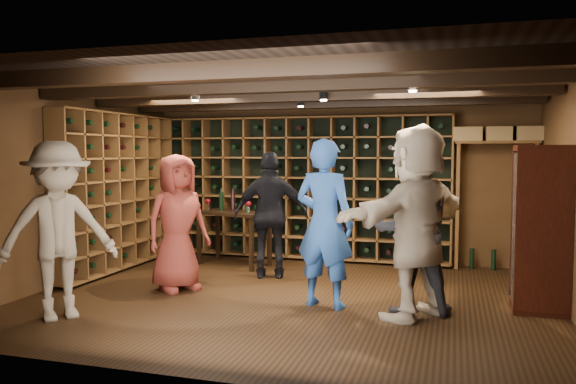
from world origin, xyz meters
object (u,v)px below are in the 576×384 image
(man_blue_shirt, at_px, (325,223))
(man_grey_suit, at_px, (413,231))
(guest_red_floral, at_px, (177,222))
(display_cabinet, at_px, (540,232))
(guest_woman_black, at_px, (271,215))
(guest_khaki, at_px, (58,231))
(guest_beige, at_px, (416,221))
(tasting_table, at_px, (233,217))

(man_blue_shirt, relative_size, man_grey_suit, 1.06)
(guest_red_floral, bearing_deg, man_blue_shirt, -64.22)
(display_cabinet, height_order, guest_woman_black, display_cabinet)
(display_cabinet, bearing_deg, guest_khaki, -160.53)
(guest_woman_black, distance_m, guest_beige, 2.41)
(man_blue_shirt, bearing_deg, display_cabinet, -156.22)
(man_grey_suit, relative_size, guest_beige, 0.87)
(guest_khaki, height_order, guest_beige, guest_beige)
(man_grey_suit, bearing_deg, guest_woman_black, -45.29)
(man_blue_shirt, relative_size, tasting_table, 1.55)
(guest_woman_black, bearing_deg, guest_khaki, 41.62)
(tasting_table, bearing_deg, display_cabinet, -2.68)
(man_grey_suit, height_order, guest_beige, guest_beige)
(guest_beige, relative_size, tasting_table, 1.67)
(guest_khaki, bearing_deg, guest_red_floral, 16.79)
(man_grey_suit, bearing_deg, guest_khaki, 5.41)
(man_blue_shirt, bearing_deg, guest_woman_black, -37.79)
(guest_red_floral, distance_m, guest_woman_black, 1.33)
(guest_red_floral, xyz_separation_m, guest_beige, (2.90, -0.35, 0.16))
(guest_red_floral, bearing_deg, tasting_table, 29.43)
(man_blue_shirt, height_order, guest_red_floral, man_blue_shirt)
(guest_woman_black, height_order, tasting_table, guest_woman_black)
(display_cabinet, xyz_separation_m, man_blue_shirt, (-2.24, -0.47, 0.07))
(display_cabinet, height_order, guest_beige, guest_beige)
(man_grey_suit, bearing_deg, tasting_table, -47.51)
(display_cabinet, distance_m, guest_woman_black, 3.34)
(man_grey_suit, relative_size, guest_khaki, 0.96)
(guest_red_floral, height_order, tasting_table, guest_red_floral)
(guest_beige, bearing_deg, guest_red_floral, -62.12)
(guest_beige, bearing_deg, man_blue_shirt, -62.35)
(display_cabinet, height_order, tasting_table, display_cabinet)
(guest_khaki, bearing_deg, man_grey_suit, -31.16)
(guest_khaki, relative_size, guest_beige, 0.91)
(guest_red_floral, xyz_separation_m, guest_woman_black, (0.89, 0.98, 0.02))
(display_cabinet, height_order, man_grey_suit, display_cabinet)
(guest_khaki, xyz_separation_m, tasting_table, (0.68, 3.06, -0.18))
(guest_khaki, bearing_deg, man_blue_shirt, -24.93)
(guest_red_floral, bearing_deg, display_cabinet, -54.21)
(man_grey_suit, xyz_separation_m, guest_khaki, (-3.45, -1.23, 0.04))
(man_grey_suit, distance_m, tasting_table, 3.32)
(guest_red_floral, height_order, guest_beige, guest_beige)
(man_grey_suit, height_order, guest_woman_black, man_grey_suit)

